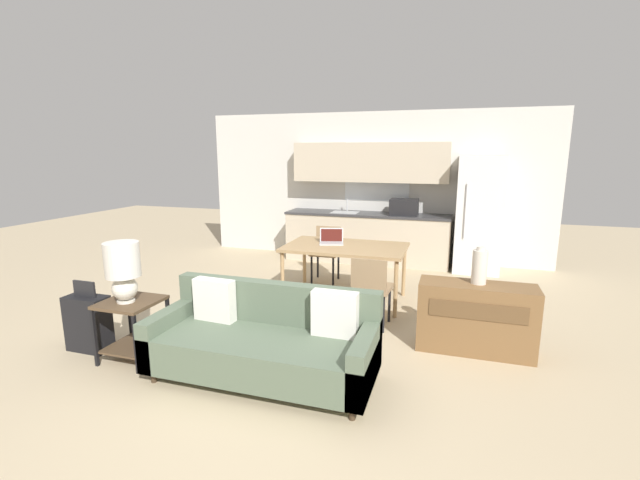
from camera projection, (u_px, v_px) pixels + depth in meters
ground_plane at (272, 374)px, 3.89m from camera, size 20.00×20.00×0.00m
wall_back at (371, 186)px, 7.94m from camera, size 6.40×0.07×2.70m
kitchen_counter at (368, 216)px, 7.76m from camera, size 2.96×0.65×2.15m
refrigerator at (479, 215)px, 7.09m from camera, size 0.73×0.73×1.93m
dining_table at (345, 250)px, 5.70m from camera, size 1.59×0.97×0.76m
couch at (266, 341)px, 3.81m from camera, size 1.98×0.80×0.82m
side_table at (132, 320)px, 4.11m from camera, size 0.51×0.51×0.59m
table_lamp at (123, 268)px, 3.97m from camera, size 0.32×0.32×0.58m
credenza at (476, 318)px, 4.28m from camera, size 1.12×0.40×0.70m
vase at (480, 266)px, 4.21m from camera, size 0.14×0.14×0.37m
dining_chair_far_left at (326, 250)px, 6.66m from camera, size 0.43×0.43×0.84m
dining_chair_near_right at (371, 286)px, 4.84m from camera, size 0.44×0.44×0.84m
laptop at (332, 240)px, 5.84m from camera, size 0.38×0.33×0.20m
suitcase at (88, 323)px, 4.32m from camera, size 0.43×0.22×0.73m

